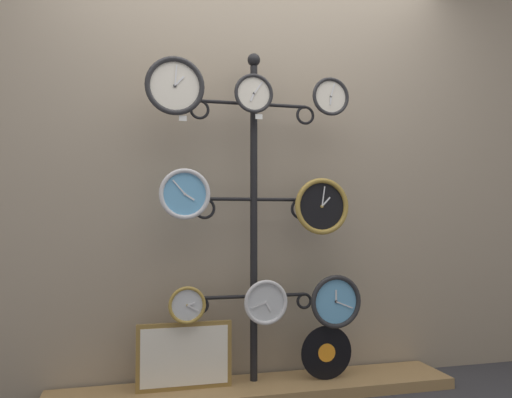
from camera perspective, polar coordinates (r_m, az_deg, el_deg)
name	(u,v)px	position (r m, az deg, el deg)	size (l,w,h in m)	color
shop_wall	(247,143)	(2.98, -1.01, 6.37)	(4.40, 0.04, 2.80)	gray
low_shelf	(256,390)	(2.88, 0.05, -20.96)	(2.20, 0.36, 0.06)	#9E7A4C
display_stand	(254,268)	(2.80, -0.26, -7.84)	(0.73, 0.37, 1.89)	black
clock_top_left	(175,86)	(2.70, -9.26, 12.63)	(0.31, 0.04, 0.31)	silver
clock_top_center	(254,94)	(2.78, -0.28, 11.95)	(0.22, 0.04, 0.22)	silver
clock_top_right	(330,97)	(2.91, 8.49, 11.48)	(0.22, 0.04, 0.22)	silver
clock_middle_left	(185,194)	(2.64, -8.15, 0.56)	(0.27, 0.04, 0.27)	#60A8DB
clock_middle_right	(322,206)	(2.82, 7.51, -0.83)	(0.32, 0.04, 0.32)	black
clock_bottom_left	(187,305)	(2.67, -7.88, -11.91)	(0.20, 0.04, 0.20)	silver
clock_bottom_center	(266,302)	(2.74, 1.11, -11.72)	(0.24, 0.04, 0.24)	silver
clock_bottom_right	(336,301)	(2.86, 9.10, -11.49)	(0.30, 0.04, 0.30)	#60A8DB
vinyl_record	(327,353)	(2.92, 8.07, -16.99)	(0.30, 0.01, 0.30)	black
picture_frame	(185,356)	(2.76, -8.17, -17.33)	(0.50, 0.02, 0.35)	olive
price_tag_upper	(183,118)	(2.66, -8.36, 9.12)	(0.04, 0.00, 0.03)	white
price_tag_mid	(259,117)	(2.76, 0.34, 9.40)	(0.04, 0.00, 0.03)	white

